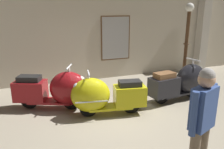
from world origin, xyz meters
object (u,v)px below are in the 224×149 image
at_px(lamppost, 186,44).
at_px(scooter_2, 183,82).
at_px(scooter_1, 103,96).
at_px(scooter_0, 57,90).
at_px(visitor_0, 202,119).

bearing_deg(lamppost, scooter_2, -128.21).
relative_size(scooter_1, lamppost, 0.70).
height_order(scooter_0, lamppost, lamppost).
xyz_separation_m(scooter_2, lamppost, (0.75, 0.95, 0.88)).
xyz_separation_m(scooter_1, scooter_2, (2.43, 0.22, 0.02)).
xyz_separation_m(scooter_1, visitor_0, (0.65, -2.55, 0.51)).
bearing_deg(scooter_1, lamppost, -149.49).
xyz_separation_m(scooter_0, lamppost, (4.15, 0.44, 0.87)).
relative_size(scooter_1, visitor_0, 1.06).
xyz_separation_m(scooter_0, scooter_2, (3.40, -0.52, -0.00)).
relative_size(scooter_0, visitor_0, 1.10).
bearing_deg(scooter_1, visitor_0, 114.54).
bearing_deg(scooter_0, lamppost, 28.97).
bearing_deg(scooter_2, scooter_1, 176.94).
relative_size(scooter_0, scooter_1, 1.04).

